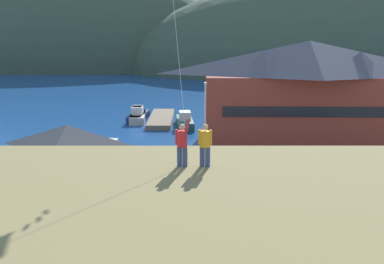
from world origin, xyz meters
name	(u,v)px	position (x,y,z in m)	size (l,w,h in m)	color
ground_plane	(191,220)	(0.00, 0.00, 0.00)	(600.00, 600.00, 0.00)	#66604C
parking_lot_pad	(191,191)	(0.00, 5.00, 0.05)	(40.00, 20.00, 0.10)	slate
bay_water	(191,92)	(0.00, 60.00, 0.01)	(360.00, 84.00, 0.03)	navy
far_hill_west_ridge	(82,67)	(-39.32, 121.99, 0.00)	(113.72, 55.74, 66.73)	#3D4C38
far_hill_east_peak	(345,71)	(50.14, 108.10, 0.00)	(143.38, 73.65, 59.39)	#3D4C38
harbor_lodge	(306,89)	(12.90, 20.18, 6.02)	(24.16, 9.49, 11.37)	brown
storage_shed_near_lot	(68,157)	(-9.63, 5.40, 2.75)	(7.70, 5.48, 5.31)	beige
wharf_dock	(161,119)	(-4.31, 31.19, 0.35)	(3.20, 11.73, 0.70)	#70604C
moored_boat_wharfside	(137,116)	(-7.63, 31.62, 0.72)	(2.67, 6.38, 2.16)	navy
moored_boat_outer_mooring	(184,121)	(-0.93, 27.68, 0.72)	(2.62, 6.62, 2.16)	#23564C
moored_boat_inner_slip	(137,116)	(-7.63, 31.26, 0.72)	(2.39, 6.39, 2.16)	#A8A399
parked_car_mid_row_center	(235,202)	(3.02, 0.49, 1.06)	(4.31, 2.28, 1.82)	#B28923
parked_car_front_row_red	(175,169)	(-1.32, 7.28, 1.06)	(4.35, 2.37, 1.82)	#9EA3A8
parked_car_front_row_silver	(330,176)	(11.15, 5.60, 1.06)	(4.33, 2.31, 1.82)	#9EA3A8
parked_car_front_row_end	(127,200)	(-4.40, 0.89, 1.06)	(4.21, 2.07, 1.82)	#236633
parked_car_lone_by_shed	(344,209)	(9.99, -0.61, 1.06)	(4.27, 2.20, 1.82)	red
parked_car_mid_row_far	(32,206)	(-10.53, -0.10, 1.06)	(4.27, 2.20, 1.82)	red
parked_car_corner_spot	(248,177)	(4.54, 5.43, 1.06)	(4.33, 2.32, 1.82)	#B28923
parking_light_pole	(204,120)	(1.22, 10.55, 4.56)	(0.24, 0.78, 7.83)	#ADADB2
person_kite_flyer	(181,143)	(-0.36, -9.64, 7.97)	(0.59, 0.62, 1.86)	#384770
person_companion	(204,144)	(0.55, -9.66, 7.96)	(0.54, 0.40, 1.74)	#384770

